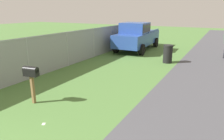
% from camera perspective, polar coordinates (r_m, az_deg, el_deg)
% --- Properties ---
extents(mailbox, '(0.28, 0.52, 1.25)m').
position_cam_1_polar(mailbox, '(7.02, -21.51, -1.07)').
color(mailbox, brown).
rests_on(mailbox, ground).
extents(pickup_truck, '(5.53, 2.37, 2.09)m').
position_cam_1_polar(pickup_truck, '(15.87, 6.88, 9.46)').
color(pickup_truck, '#284793').
rests_on(pickup_truck, ground).
extents(trash_bin, '(0.54, 0.54, 1.05)m').
position_cam_1_polar(trash_bin, '(12.33, 15.20, 4.35)').
color(trash_bin, black).
rests_on(trash_bin, ground).
extents(fence_section, '(15.51, 0.07, 1.85)m').
position_cam_1_polar(fence_section, '(11.39, -12.32, 6.00)').
color(fence_section, '#9EA3A8').
rests_on(fence_section, ground).
extents(litter_wrapper_midfield_b, '(0.15, 0.13, 0.01)m').
position_cam_1_polar(litter_wrapper_midfield_b, '(6.01, -18.42, -13.98)').
color(litter_wrapper_midfield_b, silver).
rests_on(litter_wrapper_midfield_b, ground).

